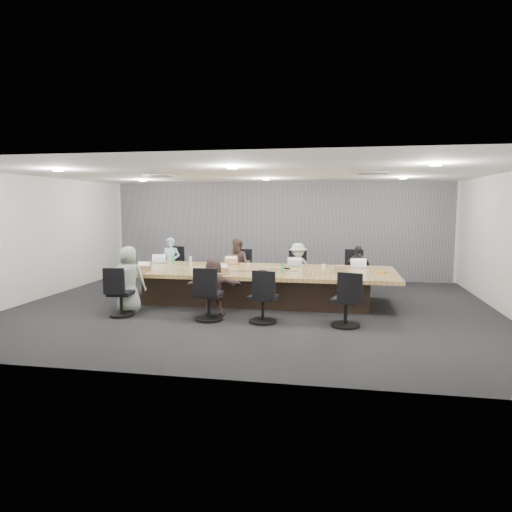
% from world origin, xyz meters
% --- Properties ---
extents(floor, '(10.00, 8.00, 0.00)m').
position_xyz_m(floor, '(0.00, 0.00, 0.00)').
color(floor, black).
rests_on(floor, ground).
extents(ceiling, '(10.00, 8.00, 0.00)m').
position_xyz_m(ceiling, '(0.00, 0.00, 2.80)').
color(ceiling, white).
rests_on(ceiling, wall_back).
extents(wall_back, '(10.00, 0.00, 2.80)m').
position_xyz_m(wall_back, '(0.00, 4.00, 1.40)').
color(wall_back, beige).
rests_on(wall_back, ground).
extents(wall_front, '(10.00, 0.00, 2.80)m').
position_xyz_m(wall_front, '(0.00, -4.00, 1.40)').
color(wall_front, beige).
rests_on(wall_front, ground).
extents(wall_left, '(0.00, 8.00, 2.80)m').
position_xyz_m(wall_left, '(-5.00, 0.00, 1.40)').
color(wall_left, beige).
rests_on(wall_left, ground).
extents(curtain, '(9.80, 0.04, 2.80)m').
position_xyz_m(curtain, '(0.00, 3.92, 1.40)').
color(curtain, slate).
rests_on(curtain, ground).
extents(conference_table, '(6.00, 2.20, 0.74)m').
position_xyz_m(conference_table, '(0.00, 0.50, 0.40)').
color(conference_table, black).
rests_on(conference_table, ground).
extents(chair_0, '(0.71, 0.71, 0.87)m').
position_xyz_m(chair_0, '(-2.51, 2.20, 0.44)').
color(chair_0, black).
rests_on(chair_0, ground).
extents(chair_1, '(0.57, 0.57, 0.80)m').
position_xyz_m(chair_1, '(-0.71, 2.20, 0.40)').
color(chair_1, black).
rests_on(chair_1, ground).
extents(chair_2, '(0.72, 0.72, 0.87)m').
position_xyz_m(chair_2, '(0.79, 2.20, 0.44)').
color(chair_2, black).
rests_on(chair_2, ground).
extents(chair_3, '(0.73, 0.73, 0.86)m').
position_xyz_m(chair_3, '(2.22, 2.20, 0.43)').
color(chair_3, black).
rests_on(chair_3, ground).
extents(chair_4, '(0.56, 0.56, 0.75)m').
position_xyz_m(chair_4, '(-2.37, -1.20, 0.38)').
color(chair_4, black).
rests_on(chair_4, ground).
extents(chair_5, '(0.56, 0.56, 0.83)m').
position_xyz_m(chair_5, '(-0.61, -1.20, 0.41)').
color(chair_5, black).
rests_on(chair_5, ground).
extents(chair_6, '(0.64, 0.64, 0.79)m').
position_xyz_m(chair_6, '(0.42, -1.20, 0.40)').
color(chair_6, black).
rests_on(chair_6, ground).
extents(chair_7, '(0.66, 0.66, 0.80)m').
position_xyz_m(chair_7, '(1.91, -1.20, 0.40)').
color(chair_7, black).
rests_on(chair_7, ground).
extents(person_0, '(0.49, 0.33, 1.31)m').
position_xyz_m(person_0, '(-2.51, 1.85, 0.66)').
color(person_0, '#9FCEE3').
rests_on(person_0, ground).
extents(laptop_0, '(0.37, 0.29, 0.02)m').
position_xyz_m(laptop_0, '(-2.51, 1.30, 0.75)').
color(laptop_0, '#B2B2B7').
rests_on(laptop_0, conference_table).
extents(person_1, '(0.64, 0.51, 1.31)m').
position_xyz_m(person_1, '(-0.71, 1.85, 0.66)').
color(person_1, '#4D3734').
rests_on(person_1, ground).
extents(laptop_1, '(0.34, 0.27, 0.02)m').
position_xyz_m(laptop_1, '(-0.71, 1.30, 0.75)').
color(laptop_1, '#8C6647').
rests_on(laptop_1, conference_table).
extents(person_2, '(0.86, 0.60, 1.22)m').
position_xyz_m(person_2, '(0.79, 1.85, 0.61)').
color(person_2, '#B5BFB5').
rests_on(person_2, ground).
extents(laptop_2, '(0.34, 0.26, 0.02)m').
position_xyz_m(laptop_2, '(0.79, 1.30, 0.75)').
color(laptop_2, '#B2B2B7').
rests_on(laptop_2, conference_table).
extents(person_3, '(0.73, 0.37, 1.19)m').
position_xyz_m(person_3, '(2.22, 1.85, 0.59)').
color(person_3, '#28282E').
rests_on(person_3, ground).
extents(laptop_3, '(0.37, 0.26, 0.02)m').
position_xyz_m(laptop_3, '(2.22, 1.30, 0.75)').
color(laptop_3, '#B2B2B7').
rests_on(laptop_3, conference_table).
extents(person_4, '(0.71, 0.52, 1.34)m').
position_xyz_m(person_4, '(-2.37, -0.85, 0.67)').
color(person_4, '#8F9E8D').
rests_on(person_4, ground).
extents(laptop_4, '(0.31, 0.24, 0.02)m').
position_xyz_m(laptop_4, '(-2.37, -0.30, 0.75)').
color(laptop_4, '#8C6647').
rests_on(laptop_4, conference_table).
extents(person_5, '(1.12, 0.55, 1.15)m').
position_xyz_m(person_5, '(-0.61, -0.85, 0.58)').
color(person_5, brown).
rests_on(person_5, ground).
extents(laptop_5, '(0.34, 0.25, 0.02)m').
position_xyz_m(laptop_5, '(-0.61, -0.30, 0.75)').
color(laptop_5, '#8C6647').
rests_on(laptop_5, conference_table).
extents(bottle_green_left, '(0.08, 0.08, 0.22)m').
position_xyz_m(bottle_green_left, '(-2.13, 1.05, 0.85)').
color(bottle_green_left, '#45A164').
rests_on(bottle_green_left, conference_table).
extents(bottle_green_right, '(0.08, 0.08, 0.22)m').
position_xyz_m(bottle_green_right, '(0.63, 0.04, 0.85)').
color(bottle_green_right, '#45A164').
rests_on(bottle_green_right, conference_table).
extents(bottle_clear, '(0.09, 0.09, 0.25)m').
position_xyz_m(bottle_clear, '(-1.57, 0.62, 0.86)').
color(bottle_clear, silver).
rests_on(bottle_clear, conference_table).
extents(cup_white_far, '(0.07, 0.07, 0.09)m').
position_xyz_m(cup_white_far, '(-0.27, 0.85, 0.79)').
color(cup_white_far, white).
rests_on(cup_white_far, conference_table).
extents(cup_white_near, '(0.11, 0.11, 0.10)m').
position_xyz_m(cup_white_near, '(1.45, 0.88, 0.79)').
color(cup_white_near, white).
rests_on(cup_white_near, conference_table).
extents(mug_brown, '(0.12, 0.12, 0.12)m').
position_xyz_m(mug_brown, '(-2.65, 0.43, 0.80)').
color(mug_brown, brown).
rests_on(mug_brown, conference_table).
extents(mic_left, '(0.15, 0.10, 0.03)m').
position_xyz_m(mic_left, '(-0.65, 0.01, 0.75)').
color(mic_left, black).
rests_on(mic_left, conference_table).
extents(mic_right, '(0.17, 0.14, 0.03)m').
position_xyz_m(mic_right, '(0.64, 0.71, 0.75)').
color(mic_right, black).
rests_on(mic_right, conference_table).
extents(stapler, '(0.16, 0.08, 0.06)m').
position_xyz_m(stapler, '(0.22, 0.04, 0.77)').
color(stapler, black).
rests_on(stapler, conference_table).
extents(canvas_bag, '(0.33, 0.29, 0.15)m').
position_xyz_m(canvas_bag, '(1.77, 0.36, 0.82)').
color(canvas_bag, tan).
rests_on(canvas_bag, conference_table).
extents(snack_packet, '(0.23, 0.22, 0.04)m').
position_xyz_m(snack_packet, '(2.65, 0.44, 0.76)').
color(snack_packet, '#C37D25').
rests_on(snack_packet, conference_table).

